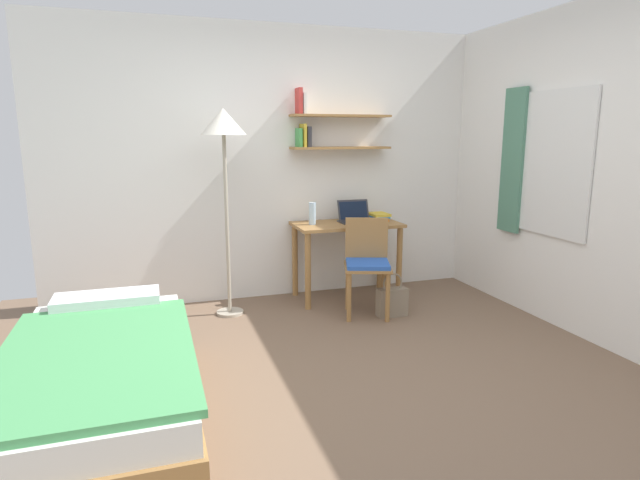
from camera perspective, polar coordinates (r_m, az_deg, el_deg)
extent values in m
plane|color=brown|center=(3.57, 3.66, -15.00)|extent=(5.28, 5.28, 0.00)
cube|color=white|center=(5.14, -4.58, 8.16)|extent=(4.40, 0.05, 2.60)
cube|color=#9E703D|center=(5.18, 2.25, 9.98)|extent=(0.98, 0.22, 0.02)
cube|color=#4CA856|center=(5.07, -2.31, 11.07)|extent=(0.03, 0.15, 0.18)
cube|color=gold|center=(5.07, -1.85, 11.30)|extent=(0.03, 0.18, 0.22)
cube|color=#333338|center=(5.09, -1.39, 11.16)|extent=(0.04, 0.17, 0.19)
cube|color=#9E703D|center=(5.18, 2.28, 13.35)|extent=(0.98, 0.22, 0.02)
cube|color=#D13D38|center=(5.09, -2.31, 14.86)|extent=(0.04, 0.15, 0.24)
cube|color=silver|center=(5.09, -1.87, 14.61)|extent=(0.02, 0.17, 0.19)
cube|color=white|center=(4.39, 29.43, 6.18)|extent=(0.05, 4.40, 2.60)
cube|color=silver|center=(4.76, 24.17, 7.55)|extent=(0.02, 0.79, 1.20)
cube|color=white|center=(4.77, 24.25, 7.55)|extent=(0.01, 0.73, 1.14)
cube|color=#4C7F66|center=(5.13, 20.19, 8.06)|extent=(0.03, 0.28, 1.30)
cube|color=#9E703D|center=(3.26, -22.52, -15.89)|extent=(0.96, 1.89, 0.28)
cube|color=silver|center=(3.17, -22.83, -12.34)|extent=(0.92, 1.83, 0.16)
cube|color=#4C9E5B|center=(3.03, -23.15, -11.44)|extent=(0.98, 1.55, 0.04)
cube|color=white|center=(3.82, -22.14, -6.19)|extent=(0.67, 0.28, 0.10)
cube|color=#9E703D|center=(5.07, 2.93, 1.69)|extent=(1.02, 0.54, 0.03)
cylinder|color=#9E703D|center=(4.80, -1.33, -3.43)|extent=(0.06, 0.06, 0.72)
cylinder|color=#9E703D|center=(5.13, 8.60, -2.58)|extent=(0.06, 0.06, 0.72)
cylinder|color=#9E703D|center=(5.22, -2.74, -2.23)|extent=(0.06, 0.06, 0.72)
cylinder|color=#9E703D|center=(5.53, 6.54, -1.52)|extent=(0.06, 0.06, 0.72)
cube|color=#9E703D|center=(4.63, 5.19, -2.94)|extent=(0.51, 0.51, 0.03)
cube|color=blue|center=(4.62, 5.19, -2.58)|extent=(0.47, 0.47, 0.04)
cube|color=#9E703D|center=(4.75, 5.08, 0.26)|extent=(0.37, 0.16, 0.36)
cylinder|color=#9E703D|center=(4.53, 3.18, -6.26)|extent=(0.04, 0.04, 0.43)
cylinder|color=#9E703D|center=(4.55, 7.38, -6.24)|extent=(0.04, 0.04, 0.43)
cylinder|color=#9E703D|center=(4.84, 3.03, -5.08)|extent=(0.04, 0.04, 0.43)
cylinder|color=#9E703D|center=(4.86, 6.96, -5.07)|extent=(0.04, 0.04, 0.43)
cylinder|color=#B2A893|center=(4.84, -9.76, -7.76)|extent=(0.24, 0.24, 0.02)
cylinder|color=#B2A893|center=(4.65, -10.08, 1.52)|extent=(0.03, 0.03, 1.56)
cone|color=silver|center=(4.58, -10.48, 12.56)|extent=(0.38, 0.38, 0.22)
cube|color=#2D2D33|center=(5.12, 3.94, 1.99)|extent=(0.32, 0.22, 0.01)
cube|color=#2D2D33|center=(5.17, 3.64, 3.27)|extent=(0.32, 0.07, 0.20)
cube|color=black|center=(5.17, 3.66, 3.24)|extent=(0.28, 0.06, 0.17)
cylinder|color=silver|center=(4.97, -0.83, 2.90)|extent=(0.07, 0.07, 0.21)
cube|color=orange|center=(5.23, 6.41, 2.26)|extent=(0.15, 0.19, 0.03)
cube|color=#3384C6|center=(5.24, 6.36, 2.56)|extent=(0.16, 0.24, 0.02)
cube|color=gold|center=(5.24, 6.43, 2.79)|extent=(0.17, 0.23, 0.02)
cube|color=gray|center=(4.73, 7.84, -6.72)|extent=(0.27, 0.11, 0.25)
torus|color=gray|center=(4.68, 7.90, -4.67)|extent=(0.19, 0.02, 0.19)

